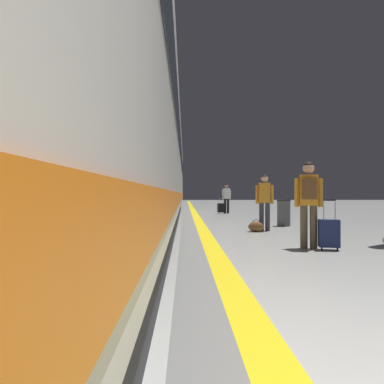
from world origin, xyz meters
The scene contains 10 objects.
safety_line_strip centered at (-1.04, 10.00, 0.00)m, with size 0.36×80.00×0.01m, color yellow.
tactile_edge_band centered at (-1.38, 10.00, 0.00)m, with size 0.65×80.00×0.01m, color slate.
high_speed_train centered at (-3.18, 6.65, 2.50)m, with size 2.94×34.37×4.97m.
passenger_near centered at (0.89, 6.79, 1.04)m, with size 0.53×0.40×1.74m.
suitcase_near centered at (1.21, 6.60, 0.33)m, with size 0.42×0.31×0.98m.
passenger_mid centered at (0.78, 10.01, 0.97)m, with size 0.51×0.28×1.68m.
duffel_bag_mid centered at (0.46, 9.71, 0.15)m, with size 0.44×0.26×0.36m.
passenger_far centered at (0.77, 18.87, 0.96)m, with size 0.51×0.27×1.66m.
suitcase_far centered at (0.45, 18.77, 0.31)m, with size 0.42×0.31×0.95m.
waste_bin centered at (1.78, 11.43, 0.46)m, with size 0.46×0.46×0.91m.
Camera 1 is at (-1.60, 0.19, 1.09)m, focal length 31.11 mm.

